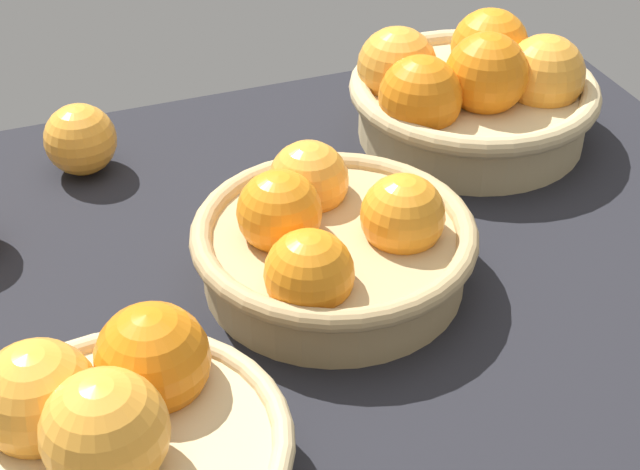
% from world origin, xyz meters
% --- Properties ---
extents(market_tray, '(0.84, 0.72, 0.03)m').
position_xyz_m(market_tray, '(0.00, 0.00, 0.01)').
color(market_tray, black).
rests_on(market_tray, ground).
extents(basket_far_right, '(0.25, 0.25, 0.12)m').
position_xyz_m(basket_far_right, '(0.21, 0.18, 0.08)').
color(basket_far_right, tan).
rests_on(basket_far_right, market_tray).
extents(basket_center, '(0.24, 0.24, 0.10)m').
position_xyz_m(basket_center, '(-0.01, 0.01, 0.07)').
color(basket_center, tan).
rests_on(basket_center, market_tray).
extents(basket_near_left, '(0.22, 0.22, 0.12)m').
position_xyz_m(basket_near_left, '(-0.22, -0.15, 0.07)').
color(basket_near_left, tan).
rests_on(basket_near_left, market_tray).
extents(loose_orange_back_gap, '(0.07, 0.07, 0.07)m').
position_xyz_m(loose_orange_back_gap, '(-0.18, 0.25, 0.06)').
color(loose_orange_back_gap, '#F49E33').
rests_on(loose_orange_back_gap, market_tray).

